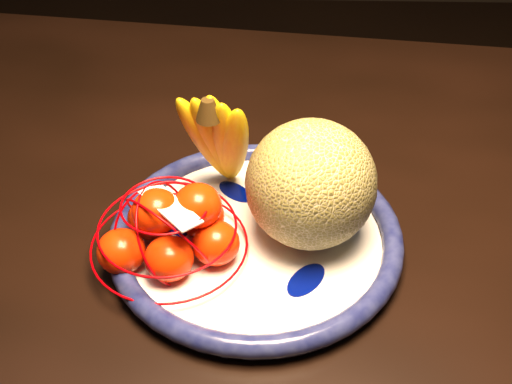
{
  "coord_description": "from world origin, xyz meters",
  "views": [
    {
      "loc": [
        0.23,
        -0.54,
        1.21
      ],
      "look_at": [
        0.21,
        -0.02,
        0.76
      ],
      "focal_mm": 45.0,
      "sensor_mm": 36.0,
      "label": 1
    }
  ],
  "objects_px": {
    "fruit_bowl": "(256,237)",
    "mandarin_bag": "(172,230)",
    "dining_table": "(119,209)",
    "cantaloupe": "(311,184)",
    "banana_bunch": "(220,137)"
  },
  "relations": [
    {
      "from": "fruit_bowl",
      "to": "mandarin_bag",
      "type": "height_order",
      "value": "mandarin_bag"
    },
    {
      "from": "dining_table",
      "to": "mandarin_bag",
      "type": "xyz_separation_m",
      "value": [
        0.11,
        -0.16,
        0.12
      ]
    },
    {
      "from": "dining_table",
      "to": "mandarin_bag",
      "type": "height_order",
      "value": "mandarin_bag"
    },
    {
      "from": "dining_table",
      "to": "cantaloupe",
      "type": "xyz_separation_m",
      "value": [
        0.25,
        -0.13,
        0.16
      ]
    },
    {
      "from": "cantaloupe",
      "to": "banana_bunch",
      "type": "bearing_deg",
      "value": 145.9
    },
    {
      "from": "cantaloupe",
      "to": "fruit_bowl",
      "type": "bearing_deg",
      "value": -170.82
    },
    {
      "from": "mandarin_bag",
      "to": "fruit_bowl",
      "type": "bearing_deg",
      "value": 16.23
    },
    {
      "from": "cantaloupe",
      "to": "banana_bunch",
      "type": "height_order",
      "value": "banana_bunch"
    },
    {
      "from": "banana_bunch",
      "to": "fruit_bowl",
      "type": "bearing_deg",
      "value": -44.03
    },
    {
      "from": "fruit_bowl",
      "to": "mandarin_bag",
      "type": "bearing_deg",
      "value": -163.77
    },
    {
      "from": "dining_table",
      "to": "fruit_bowl",
      "type": "distance_m",
      "value": 0.25
    },
    {
      "from": "cantaloupe",
      "to": "banana_bunch",
      "type": "xyz_separation_m",
      "value": [
        -0.1,
        0.07,
        0.01
      ]
    },
    {
      "from": "fruit_bowl",
      "to": "banana_bunch",
      "type": "relative_size",
      "value": 2.05
    },
    {
      "from": "cantaloupe",
      "to": "mandarin_bag",
      "type": "distance_m",
      "value": 0.15
    },
    {
      "from": "dining_table",
      "to": "fruit_bowl",
      "type": "bearing_deg",
      "value": -28.92
    }
  ]
}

